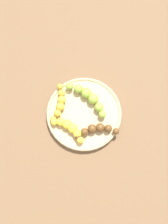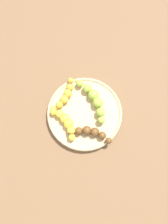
% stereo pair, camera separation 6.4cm
% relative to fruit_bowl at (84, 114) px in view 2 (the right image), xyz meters
% --- Properties ---
extents(ground_plane, '(2.40, 2.40, 0.00)m').
position_rel_fruit_bowl_xyz_m(ground_plane, '(0.00, 0.00, -0.01)').
color(ground_plane, brown).
extents(fruit_bowl, '(0.25, 0.25, 0.02)m').
position_rel_fruit_bowl_xyz_m(fruit_bowl, '(0.00, 0.00, 0.00)').
color(fruit_bowl, tan).
rests_on(fruit_bowl, ground_plane).
extents(banana_yellow, '(0.08, 0.11, 0.03)m').
position_rel_fruit_bowl_xyz_m(banana_yellow, '(0.06, 0.03, 0.02)').
color(banana_yellow, yellow).
rests_on(banana_yellow, fruit_bowl).
extents(banana_overripe, '(0.14, 0.06, 0.03)m').
position_rel_fruit_bowl_xyz_m(banana_overripe, '(-0.02, 0.07, 0.02)').
color(banana_overripe, '#593819').
rests_on(banana_overripe, fruit_bowl).
extents(banana_green, '(0.10, 0.15, 0.03)m').
position_rel_fruit_bowl_xyz_m(banana_green, '(-0.03, -0.04, 0.02)').
color(banana_green, '#8CAD38').
rests_on(banana_green, fruit_bowl).
extents(banana_spotted, '(0.07, 0.12, 0.03)m').
position_rel_fruit_bowl_xyz_m(banana_spotted, '(0.07, -0.06, 0.02)').
color(banana_spotted, gold).
rests_on(banana_spotted, fruit_bowl).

